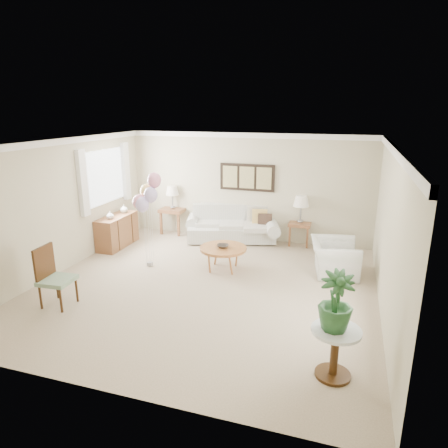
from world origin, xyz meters
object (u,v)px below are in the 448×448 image
at_px(sofa, 232,227).
at_px(armchair, 334,258).
at_px(coffee_table, 223,249).
at_px(accent_chair, 53,275).
at_px(balloon_cluster, 147,195).

distance_m(sofa, armchair, 2.86).
xyz_separation_m(sofa, coffee_table, (0.36, -1.87, 0.10)).
distance_m(coffee_table, accent_chair, 3.17).
relative_size(coffee_table, accent_chair, 0.93).
bearing_deg(coffee_table, armchair, 12.62).
xyz_separation_m(coffee_table, balloon_cluster, (-1.49, -0.29, 1.07)).
relative_size(armchair, balloon_cluster, 0.52).
bearing_deg(armchair, accent_chair, 113.64).
distance_m(sofa, coffee_table, 1.91).
bearing_deg(accent_chair, balloon_cluster, 70.23).
height_order(coffee_table, armchair, armchair).
distance_m(armchair, balloon_cluster, 3.89).
xyz_separation_m(coffee_table, armchair, (2.14, 0.48, -0.11)).
bearing_deg(balloon_cluster, coffee_table, 11.19).
height_order(armchair, accent_chair, accent_chair).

